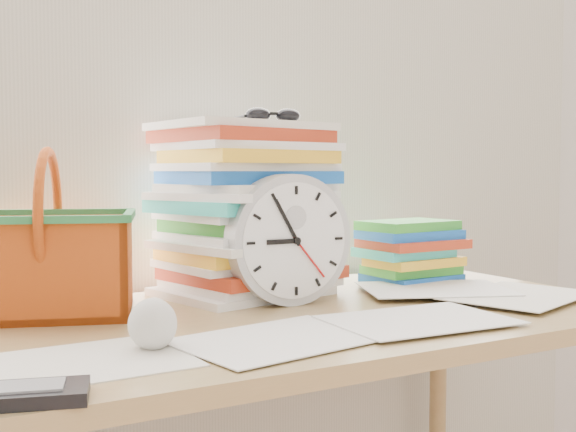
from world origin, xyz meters
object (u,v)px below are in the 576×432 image
desk (277,354)px  paper_stack (246,209)px  book_stack (410,252)px  calculator (14,395)px  clock (289,239)px  basket (49,233)px

desk → paper_stack: bearing=78.0°
book_stack → calculator: size_ratio=1.53×
clock → book_stack: bearing=13.6°
paper_stack → calculator: size_ratio=2.21×
book_stack → calculator: book_stack is taller
book_stack → desk: bearing=-159.9°
desk → clock: bearing=47.7°
calculator → basket: bearing=91.1°
paper_stack → book_stack: bearing=-9.0°
book_stack → basket: bearing=177.4°
paper_stack → clock: paper_stack is taller
calculator → book_stack: bearing=42.8°
paper_stack → basket: 0.41m
calculator → desk: bearing=47.6°
clock → book_stack: 0.39m
paper_stack → clock: size_ratio=1.42×
clock → calculator: size_ratio=1.56×
desk → basket: size_ratio=4.74×
paper_stack → clock: 0.16m
paper_stack → calculator: paper_stack is taller
clock → desk: bearing=-132.3°
desk → calculator: bearing=-149.1°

